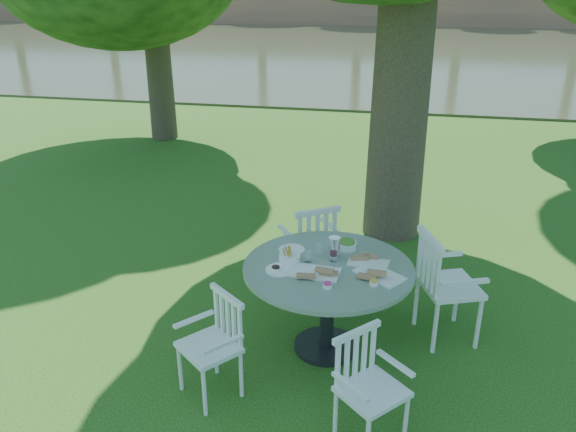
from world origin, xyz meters
name	(u,v)px	position (x,y,z in m)	size (l,w,h in m)	color
ground	(284,301)	(0.00, 0.00, 0.00)	(140.00, 140.00, 0.00)	#173F0D
table	(328,282)	(0.53, -0.70, 0.66)	(1.42, 1.42, 0.81)	black
chair_ne	(440,280)	(1.46, -0.32, 0.59)	(0.63, 0.65, 1.01)	white
chair_nw	(312,242)	(0.24, 0.27, 0.56)	(0.65, 0.64, 0.95)	white
chair_sw	(218,337)	(-0.21, -1.40, 0.49)	(0.57, 0.57, 0.83)	white
chair_se	(364,378)	(0.93, -1.65, 0.48)	(0.56, 0.57, 0.82)	white
tableware	(327,258)	(0.52, -0.64, 0.85)	(1.14, 0.84, 0.21)	white
river	(389,50)	(0.00, 23.00, 0.00)	(100.00, 28.00, 0.12)	#323821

